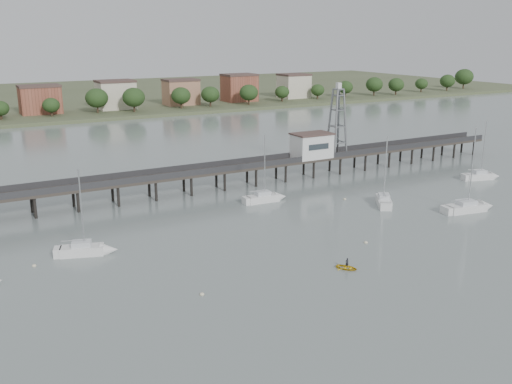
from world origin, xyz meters
TOP-DOWN VIEW (x-y plane):
  - ground_plane at (0.00, 0.00)m, footprint 500.00×500.00m
  - pier at (0.00, 60.00)m, footprint 150.00×5.00m
  - pier_building at (25.00, 60.00)m, footprint 8.40×5.40m
  - lattice_tower at (31.50, 60.00)m, footprint 3.20×3.20m
  - sailboat_e at (55.11, 39.95)m, footprint 8.12×4.40m
  - sailboat_c at (24.76, 36.89)m, footprint 6.38×7.75m
  - sailboat_d at (35.28, 25.76)m, footprint 9.68×4.15m
  - sailboat_b at (-27.24, 37.56)m, footprint 8.02×4.53m
  - sailboat_f at (7.37, 48.02)m, footprint 7.92×2.65m
  - yellow_dinghy at (0.51, 16.24)m, footprint 1.99×1.59m
  - dinghy_occupant at (0.51, 16.24)m, footprint 0.68×1.33m
  - mooring_buoys at (3.13, 28.06)m, footprint 75.84×24.21m
  - far_shore at (0.36, 239.58)m, footprint 500.00×170.00m

SIDE VIEW (x-z plane):
  - ground_plane at x=0.00m, z-range 0.00..0.00m
  - yellow_dinghy at x=0.51m, z-range -1.40..1.40m
  - dinghy_occupant at x=0.51m, z-range -0.15..0.15m
  - mooring_buoys at x=3.13m, z-range -0.12..0.28m
  - sailboat_d at x=35.28m, z-range -7.06..8.32m
  - sailboat_c at x=24.76m, z-range -5.86..7.15m
  - sailboat_f at x=7.37m, z-range -5.84..7.13m
  - sailboat_e at x=55.11m, z-range -5.82..7.10m
  - sailboat_b at x=-27.24m, z-range -5.75..7.04m
  - far_shore at x=0.36m, z-range -4.25..6.15m
  - pier at x=0.00m, z-range 1.04..6.54m
  - pier_building at x=25.00m, z-range 4.02..9.32m
  - lattice_tower at x=31.50m, z-range 3.35..18.85m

